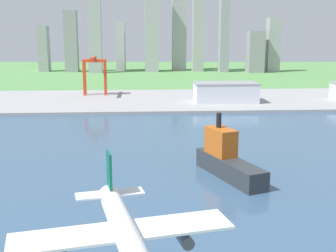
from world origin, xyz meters
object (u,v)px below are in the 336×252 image
container_barge (227,160)px  airplane_landing (125,234)px  port_crane_red (94,67)px  warehouse_main (226,92)px

container_barge → airplane_landing: bearing=-108.8°
airplane_landing → container_barge: airplane_landing is taller
airplane_landing → container_barge: 135.09m
container_barge → port_crane_red: size_ratio=1.06×
airplane_landing → warehouse_main: size_ratio=0.74×
airplane_landing → warehouse_main: bearing=76.2°
warehouse_main → port_crane_red: bearing=157.1°
airplane_landing → warehouse_main: (81.77, 333.46, -20.77)m
airplane_landing → port_crane_red: 389.35m
container_barge → port_crane_red: 276.15m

